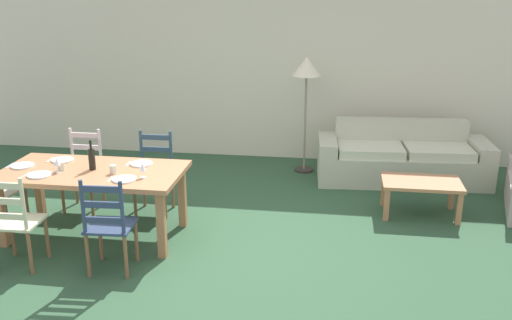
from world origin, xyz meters
TOP-DOWN VIEW (x-y plane):
  - ground_plane at (0.00, 0.00)m, footprint 9.60×9.60m
  - wall_far at (0.00, 3.30)m, footprint 9.60×0.16m
  - dining_table at (-1.34, 0.14)m, footprint 1.90×0.96m
  - dining_chair_near_left at (-1.80, -0.64)m, footprint 0.43×0.41m
  - dining_chair_near_right at (-0.88, -0.59)m, footprint 0.44×0.42m
  - dining_chair_far_left at (-1.79, 0.86)m, footprint 0.42×0.40m
  - dining_chair_far_right at (-0.93, 0.89)m, footprint 0.43×0.41m
  - dinner_plate_near_left at (-1.79, -0.11)m, footprint 0.24×0.24m
  - fork_near_left at (-1.94, -0.11)m, footprint 0.02×0.17m
  - dinner_plate_near_right at (-0.89, -0.11)m, footprint 0.24×0.24m
  - fork_near_right at (-1.04, -0.11)m, footprint 0.03×0.17m
  - dinner_plate_far_left at (-1.79, 0.39)m, footprint 0.24×0.24m
  - fork_far_left at (-1.94, 0.39)m, footprint 0.02×0.17m
  - dinner_plate_far_right at (-0.89, 0.39)m, footprint 0.24×0.24m
  - fork_far_right at (-1.04, 0.39)m, footprint 0.03×0.17m
  - dinner_plate_head_west at (-2.12, 0.14)m, footprint 0.24×0.24m
  - fork_head_west at (-2.27, 0.14)m, footprint 0.02×0.17m
  - wine_bottle at (-1.34, 0.16)m, footprint 0.07×0.07m
  - wine_glass_near_left at (-1.65, 0.01)m, footprint 0.06×0.06m
  - wine_glass_near_right at (-0.73, -0.01)m, footprint 0.06×0.06m
  - coffee_cup_primary at (-1.08, 0.06)m, footprint 0.07×0.07m
  - coffee_cup_secondary at (-1.65, 0.08)m, footprint 0.07×0.07m
  - couch at (2.07, 2.45)m, footprint 2.33×0.94m
  - coffee_table at (2.18, 1.23)m, footprint 0.90×0.56m
  - standing_lamp at (0.73, 2.63)m, footprint 0.40×0.40m

SIDE VIEW (x-z plane):
  - ground_plane at x=0.00m, z-range -0.02..0.00m
  - couch at x=2.07m, z-range -0.11..0.69m
  - coffee_table at x=2.18m, z-range 0.15..0.57m
  - dining_chair_near_left at x=-1.80m, z-range 0.00..0.96m
  - dining_chair_near_right at x=-0.88m, z-range 0.00..0.96m
  - dining_chair_far_left at x=-1.79m, z-range 0.00..0.96m
  - dining_chair_far_right at x=-0.93m, z-range 0.00..0.96m
  - dining_table at x=-1.34m, z-range 0.29..1.04m
  - fork_near_left at x=-1.94m, z-range 0.75..0.76m
  - fork_near_right at x=-1.04m, z-range 0.75..0.76m
  - fork_far_left at x=-1.94m, z-range 0.75..0.76m
  - fork_far_right at x=-1.04m, z-range 0.75..0.76m
  - fork_head_west at x=-2.27m, z-range 0.75..0.76m
  - dinner_plate_near_left at x=-1.79m, z-range 0.75..0.77m
  - dinner_plate_near_right at x=-0.89m, z-range 0.75..0.77m
  - dinner_plate_far_left at x=-1.79m, z-range 0.75..0.77m
  - dinner_plate_far_right at x=-0.89m, z-range 0.75..0.77m
  - dinner_plate_head_west at x=-2.12m, z-range 0.75..0.77m
  - coffee_cup_primary at x=-1.08m, z-range 0.75..0.84m
  - coffee_cup_secondary at x=-1.65m, z-range 0.75..0.84m
  - wine_glass_near_left at x=-1.65m, z-range 0.78..0.94m
  - wine_glass_near_right at x=-0.73m, z-range 0.78..0.94m
  - wine_bottle at x=-1.34m, z-range 0.71..1.03m
  - wall_far at x=0.00m, z-range 0.00..2.70m
  - standing_lamp at x=0.73m, z-range 0.59..2.23m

